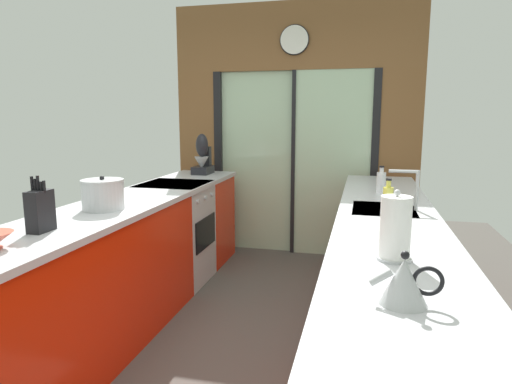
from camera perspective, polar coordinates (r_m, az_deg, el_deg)
The scene contains 13 objects.
ground_plane at distance 3.48m, azimuth -0.20°, elevation -16.41°, with size 5.04×7.60×0.02m, color #4C4742.
back_wall_unit at distance 4.89m, azimuth 4.92°, elevation 9.75°, with size 2.64×0.12×2.70m.
left_counter_run at distance 3.23m, azimuth -18.44°, elevation -9.89°, with size 0.62×3.80×0.92m.
right_counter_run at distance 2.94m, azimuth 16.21°, elevation -11.83°, with size 0.62×3.80×0.92m.
sink_faucet at distance 3.03m, azimuth 19.36°, elevation 1.05°, with size 0.19×0.02×0.26m.
oven_range at distance 4.18m, azimuth -10.27°, elevation -5.22°, with size 0.60×0.60×0.92m.
knife_block at distance 2.59m, azimuth -25.93°, elevation -2.12°, with size 0.09×0.14×0.30m.
stand_mixer at distance 4.70m, azimuth -6.85°, elevation 4.29°, with size 0.17×0.27×0.42m.
stock_pot at distance 3.05m, azimuth -19.03°, elevation -0.30°, with size 0.27×0.27×0.22m.
kettle at distance 1.54m, azimuth 18.47°, elevation -10.80°, with size 0.23×0.16×0.18m.
soap_bottle_near at distance 2.61m, azimuth 16.52°, elevation -1.54°, with size 0.06×0.06×0.26m.
soap_bottle_far at distance 3.65m, azimuth 15.74°, elevation 1.29°, with size 0.07×0.07×0.21m.
paper_towel_roll at distance 1.96m, azimuth 17.43°, elevation -4.50°, with size 0.15×0.15×0.30m.
Camera 1 is at (0.75, -2.43, 1.52)m, focal length 31.21 mm.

